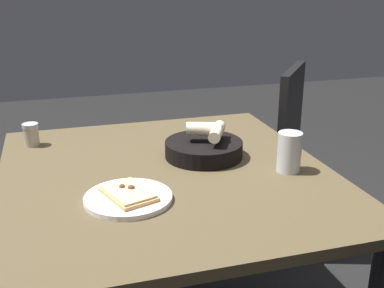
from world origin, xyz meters
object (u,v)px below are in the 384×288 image
Objects in this scene: dining_table at (167,190)px; bread_basket at (204,147)px; beer_glass at (289,154)px; pepper_shaker at (31,136)px; chair_spare at (265,145)px; pizza_plate at (128,197)px.

bread_basket is at bearing 118.91° from dining_table.
bread_basket is 2.07× the size of beer_glass.
dining_table is at bearing 47.78° from pepper_shaker.
beer_glass is (0.18, 0.21, 0.02)m from bread_basket.
bread_basket reaches higher than dining_table.
dining_table is 4.16× the size of bread_basket.
bread_basket reaches higher than pepper_shaker.
bread_basket is 0.84m from chair_spare.
chair_spare is (-0.70, 0.65, -0.16)m from dining_table.
dining_table is at bearing -43.20° from chair_spare.
bread_basket is 0.28m from beer_glass.
chair_spare is at bearing 136.80° from dining_table.
pepper_shaker is (-0.52, -0.25, 0.02)m from pizza_plate.
beer_glass is at bearing 74.19° from dining_table.
pepper_shaker reaches higher than dining_table.
pepper_shaker is at bearing -72.05° from chair_spare.
pizza_plate is 0.93× the size of bread_basket.
bread_basket is (-0.08, 0.15, 0.09)m from dining_table.
dining_table is at bearing 139.23° from pizza_plate.
pizza_plate is 2.96× the size of pepper_shaker.
bread_basket is 0.28× the size of chair_spare.
beer_glass is (-0.06, 0.50, 0.04)m from pizza_plate.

